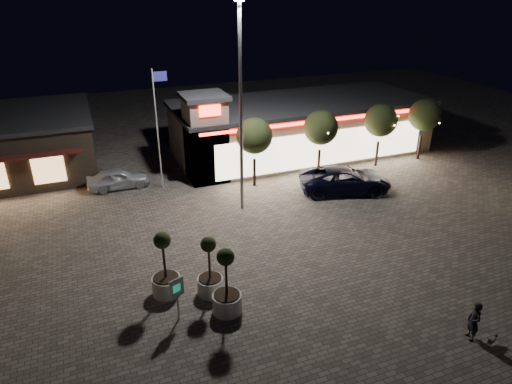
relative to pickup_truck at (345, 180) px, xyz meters
name	(u,v)px	position (x,y,z in m)	size (l,w,h in m)	color
ground	(261,288)	(-9.26, -7.82, -0.84)	(90.00, 90.00, 0.00)	#70675B
retail_building	(296,127)	(0.25, 7.99, 1.37)	(20.40, 8.40, 6.10)	gray
floodlight_pole	(241,96)	(-7.26, 0.18, 6.18)	(0.60, 0.40, 12.38)	gray
flagpole	(158,120)	(-11.16, 5.18, 3.90)	(0.95, 0.10, 8.00)	white
string_tree_a	(254,136)	(-5.26, 3.18, 2.72)	(2.42, 2.42, 4.79)	#332319
string_tree_b	(321,128)	(-0.26, 3.18, 2.72)	(2.42, 2.42, 4.79)	#332319
string_tree_c	(381,121)	(4.74, 3.18, 2.72)	(2.42, 2.42, 4.79)	#332319
string_tree_d	(425,115)	(8.74, 3.18, 2.72)	(2.42, 2.42, 4.79)	#332319
pickup_truck	(345,180)	(0.00, 0.00, 0.00)	(2.79, 6.05, 1.68)	black
white_sedan	(118,179)	(-14.06, 6.18, -0.15)	(1.64, 4.07, 1.39)	silver
pedestrian	(474,321)	(-2.76, -13.89, 0.01)	(0.62, 0.41, 1.70)	black
dog	(493,338)	(-2.20, -14.45, -0.57)	(0.52, 0.30, 0.28)	#59514C
planter_left	(166,275)	(-13.36, -6.61, 0.14)	(1.29, 1.29, 3.18)	beige
planter_mid	(227,293)	(-11.21, -8.77, 0.12)	(1.27, 1.27, 3.12)	beige
planter_right	(210,276)	(-11.51, -7.29, 0.06)	(1.19, 1.19, 2.92)	beige
valet_sign	(177,291)	(-13.24, -8.47, 0.56)	(0.63, 0.30, 2.00)	gray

